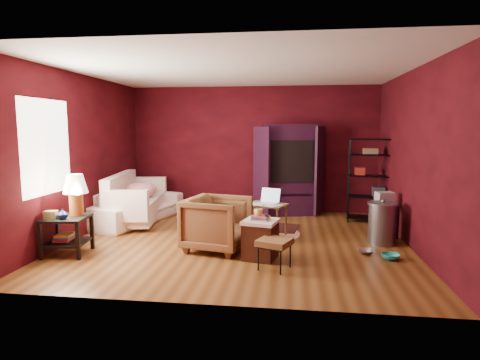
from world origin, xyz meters
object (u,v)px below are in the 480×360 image
(wire_shelving, at_px, (370,176))
(tv_armoire, at_px, (288,168))
(hamper, at_px, (260,239))
(laptop_desk, at_px, (267,207))
(side_table, at_px, (71,206))
(sofa, at_px, (136,200))
(armchair, at_px, (217,221))

(wire_shelving, bearing_deg, tv_armoire, 166.83)
(hamper, relative_size, laptop_desk, 0.80)
(side_table, height_order, wire_shelving, wire_shelving)
(sofa, distance_m, hamper, 3.35)
(side_table, xyz_separation_m, laptop_desk, (2.84, 1.38, -0.21))
(laptop_desk, bearing_deg, tv_armoire, 101.55)
(sofa, distance_m, armchair, 2.58)
(sofa, xyz_separation_m, side_table, (-0.15, -2.10, 0.28))
(tv_armoire, bearing_deg, sofa, -172.44)
(side_table, relative_size, laptop_desk, 1.46)
(tv_armoire, bearing_deg, laptop_desk, -113.03)
(tv_armoire, relative_size, wire_shelving, 1.17)
(side_table, distance_m, hamper, 2.86)
(armchair, height_order, laptop_desk, armchair)
(side_table, relative_size, wire_shelving, 0.71)
(side_table, height_order, hamper, side_table)
(sofa, height_order, armchair, armchair)
(hamper, bearing_deg, side_table, -178.04)
(hamper, bearing_deg, sofa, 143.13)
(sofa, relative_size, hamper, 3.42)
(sofa, distance_m, tv_armoire, 3.28)
(wire_shelving, bearing_deg, side_table, -146.36)
(wire_shelving, bearing_deg, armchair, -135.69)
(tv_armoire, bearing_deg, armchair, -123.32)
(laptop_desk, distance_m, tv_armoire, 1.93)
(sofa, xyz_separation_m, wire_shelving, (4.66, 0.58, 0.48))
(armchair, distance_m, wire_shelving, 3.52)
(armchair, height_order, tv_armoire, tv_armoire)
(armchair, bearing_deg, hamper, -103.98)
(sofa, relative_size, side_table, 1.88)
(armchair, relative_size, laptop_desk, 1.11)
(side_table, bearing_deg, laptop_desk, 25.87)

